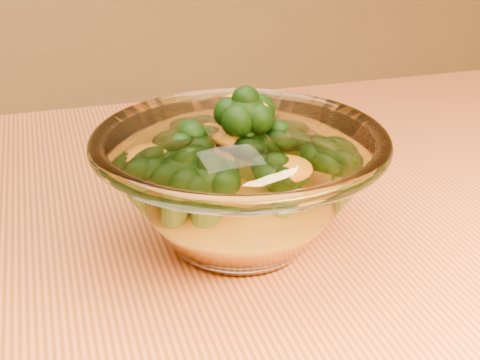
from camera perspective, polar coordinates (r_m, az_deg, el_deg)
The scene contains 3 objects.
glass_bowl at distance 0.47m, azimuth 0.00°, elevation -0.49°, with size 0.20×0.20×0.09m.
cheese_sauce at distance 0.47m, azimuth 0.00°, elevation -2.57°, with size 0.12×0.12×0.03m, color orange.
broccoli_heap at distance 0.47m, azimuth -0.53°, elevation 1.59°, with size 0.16×0.12×0.08m.
Camera 1 is at (-0.18, -0.34, 1.00)m, focal length 50.00 mm.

